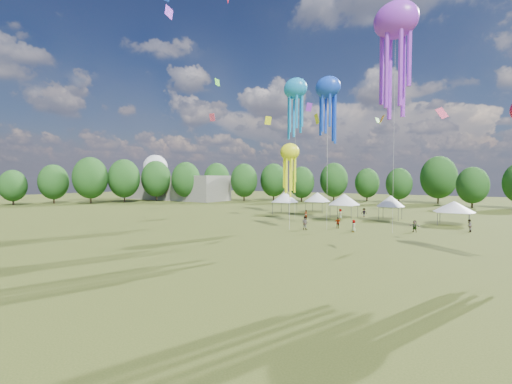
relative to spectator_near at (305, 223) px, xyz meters
The scene contains 9 objects.
ground 34.49m from the spectator_near, 80.53° to the right, with size 300.00×300.00×0.00m, color #384416.
spectator_near is the anchor object (origin of this frame).
spectators_far 12.47m from the spectator_near, 57.50° to the left, with size 24.27×19.12×1.79m.
festival_tents 18.86m from the spectator_near, 88.59° to the left, with size 34.84×12.14×4.44m.
show_kites 24.05m from the spectator_near, 20.04° to the left, with size 38.06×24.16×29.78m.
small_kites 31.09m from the spectator_near, 51.16° to the left, with size 75.91×58.76×43.42m.
treeline 29.11m from the spectator_near, 86.37° to the left, with size 201.57×95.24×13.43m.
hangar 76.50m from the spectator_near, 150.20° to the left, with size 40.00×12.00×8.00m, color gray.
radome 93.78m from the spectator_near, 151.88° to the left, with size 9.00×9.00×16.00m.
Camera 1 is at (14.42, -9.12, 7.16)m, focal length 23.93 mm.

